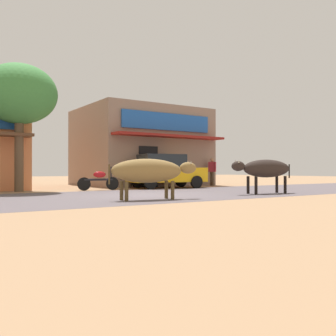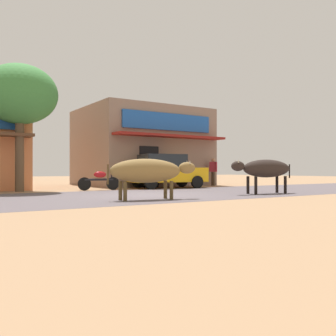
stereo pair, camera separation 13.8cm
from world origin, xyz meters
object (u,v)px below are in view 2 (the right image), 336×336
at_px(cow_near_brown, 148,171).
at_px(pedestrian_by_shop, 213,170).
at_px(parked_motorcycle, 100,180).
at_px(roadside_tree, 20,95).
at_px(parked_hatchback_car, 166,171).
at_px(cow_far_dark, 265,169).

distance_m(cow_near_brown, pedestrian_by_shop, 10.51).
height_order(parked_motorcycle, pedestrian_by_shop, pedestrian_by_shop).
relative_size(roadside_tree, cow_near_brown, 1.84).
bearing_deg(parked_motorcycle, parked_hatchback_car, 1.38).
relative_size(roadside_tree, parked_hatchback_car, 1.33).
relative_size(parked_hatchback_car, cow_far_dark, 1.41).
relative_size(parked_hatchback_car, cow_near_brown, 1.38).
height_order(parked_hatchback_car, parked_motorcycle, parked_hatchback_car).
xyz_separation_m(parked_hatchback_car, pedestrian_by_shop, (3.69, 0.85, 0.06)).
bearing_deg(parked_hatchback_car, cow_far_dark, -82.72).
height_order(cow_far_dark, pedestrian_by_shop, pedestrian_by_shop).
height_order(parked_motorcycle, cow_far_dark, cow_far_dark).
distance_m(roadside_tree, cow_far_dark, 10.23).
bearing_deg(pedestrian_by_shop, cow_far_dark, -114.21).
xyz_separation_m(parked_hatchback_car, parked_motorcycle, (-3.50, -0.08, -0.38)).
height_order(parked_motorcycle, cow_near_brown, cow_near_brown).
bearing_deg(parked_motorcycle, cow_near_brown, -98.70).
bearing_deg(cow_near_brown, parked_motorcycle, 81.30).
xyz_separation_m(cow_near_brown, pedestrian_by_shop, (8.08, 6.72, 0.04)).
distance_m(roadside_tree, parked_hatchback_car, 7.39).
bearing_deg(cow_far_dark, pedestrian_by_shop, 65.79).
xyz_separation_m(roadside_tree, pedestrian_by_shop, (10.37, 0.21, -3.04)).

